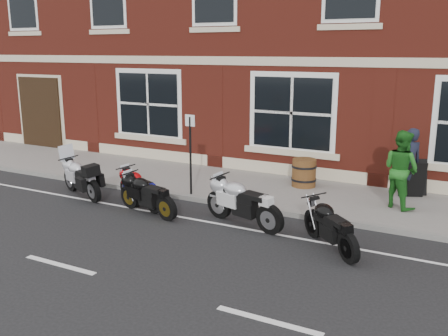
{
  "coord_description": "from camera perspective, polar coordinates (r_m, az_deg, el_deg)",
  "views": [
    {
      "loc": [
        6.41,
        -8.89,
        3.72
      ],
      "look_at": [
        0.86,
        1.6,
        0.9
      ],
      "focal_mm": 40.0,
      "sensor_mm": 36.0,
      "label": 1
    }
  ],
  "objects": [
    {
      "name": "ground",
      "position": [
        11.57,
        -7.52,
        -5.5
      ],
      "size": [
        80.0,
        80.0,
        0.0
      ],
      "primitive_type": "plane",
      "color": "black",
      "rests_on": "ground"
    },
    {
      "name": "sidewalk",
      "position": [
        13.99,
        -0.42,
        -1.79
      ],
      "size": [
        30.0,
        3.0,
        0.12
      ],
      "primitive_type": "cube",
      "color": "slate",
      "rests_on": "ground"
    },
    {
      "name": "kerb",
      "position": [
        12.68,
        -3.82,
        -3.44
      ],
      "size": [
        30.0,
        0.16,
        0.12
      ],
      "primitive_type": "cube",
      "color": "slate",
      "rests_on": "ground"
    },
    {
      "name": "moto_touring_silver",
      "position": [
        13.45,
        -15.99,
        -0.91
      ],
      "size": [
        1.85,
        0.86,
        1.28
      ],
      "rotation": [
        0.0,
        0.0,
        1.18
      ],
      "color": "black",
      "rests_on": "ground"
    },
    {
      "name": "moto_sport_red",
      "position": [
        12.25,
        -9.58,
        -2.15
      ],
      "size": [
        1.75,
        0.87,
        0.84
      ],
      "rotation": [
        0.0,
        0.0,
        1.15
      ],
      "color": "black",
      "rests_on": "ground"
    },
    {
      "name": "moto_sport_black",
      "position": [
        11.66,
        -8.75,
        -2.89
      ],
      "size": [
        1.86,
        0.58,
        0.85
      ],
      "rotation": [
        0.0,
        0.0,
        1.32
      ],
      "color": "black",
      "rests_on": "ground"
    },
    {
      "name": "moto_sport_silver",
      "position": [
        10.78,
        2.19,
        -3.75
      ],
      "size": [
        2.07,
        0.72,
        0.95
      ],
      "rotation": [
        0.0,
        0.0,
        1.29
      ],
      "color": "black",
      "rests_on": "ground"
    },
    {
      "name": "moto_naked_black",
      "position": [
        9.75,
        12.11,
        -6.27
      ],
      "size": [
        1.45,
        1.42,
        0.86
      ],
      "rotation": [
        0.0,
        0.0,
        0.8
      ],
      "color": "black",
      "rests_on": "ground"
    },
    {
      "name": "pedestrian_left",
      "position": [
        13.2,
        20.42,
        0.58
      ],
      "size": [
        0.75,
        0.73,
        1.74
      ],
      "primitive_type": "imported",
      "rotation": [
        0.0,
        0.0,
        3.88
      ],
      "color": "black",
      "rests_on": "sidewalk"
    },
    {
      "name": "pedestrian_right",
      "position": [
        12.2,
        19.57,
        -0.14
      ],
      "size": [
        1.12,
        1.06,
        1.82
      ],
      "primitive_type": "imported",
      "rotation": [
        0.0,
        0.0,
        2.58
      ],
      "color": "#1E631C",
      "rests_on": "sidewalk"
    },
    {
      "name": "a_board_sign",
      "position": [
        13.35,
        20.97,
        -1.13
      ],
      "size": [
        0.66,
        0.56,
        0.92
      ],
      "primitive_type": null,
      "rotation": [
        0.0,
        0.0,
        0.41
      ],
      "color": "black",
      "rests_on": "sidewalk"
    },
    {
      "name": "barrel_planter",
      "position": [
        13.59,
        9.13,
        -0.53
      ],
      "size": [
        0.67,
        0.67,
        0.75
      ],
      "color": "#502815",
      "rests_on": "sidewalk"
    },
    {
      "name": "parking_sign",
      "position": [
        12.52,
        -3.86,
        2.19
      ],
      "size": [
        0.29,
        0.05,
        2.04
      ],
      "rotation": [
        0.0,
        0.0,
        -0.1
      ],
      "color": "black",
      "rests_on": "sidewalk"
    }
  ]
}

